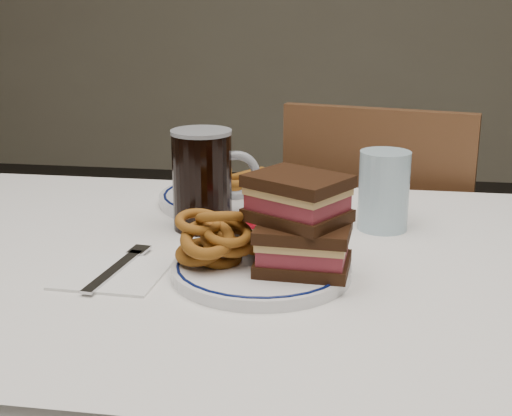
# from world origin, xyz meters

# --- Properties ---
(dining_table) EXTENTS (1.27, 0.87, 0.75)m
(dining_table) POSITION_xyz_m (0.00, 0.00, 0.64)
(dining_table) COLOR white
(dining_table) RESTS_ON floor
(chair_far) EXTENTS (0.49, 0.49, 0.90)m
(chair_far) POSITION_xyz_m (0.21, 0.64, 0.49)
(chair_far) COLOR #4A3117
(chair_far) RESTS_ON floor
(main_plate) EXTENTS (0.25, 0.25, 0.02)m
(main_plate) POSITION_xyz_m (0.02, -0.07, 0.76)
(main_plate) COLOR white
(main_plate) RESTS_ON dining_table
(reuben_sandwich) EXTENTS (0.16, 0.15, 0.13)m
(reuben_sandwich) POSITION_xyz_m (0.08, -0.07, 0.83)
(reuben_sandwich) COLOR black
(reuben_sandwich) RESTS_ON main_plate
(onion_rings_main) EXTENTS (0.13, 0.12, 0.10)m
(onion_rings_main) POSITION_xyz_m (-0.04, -0.07, 0.80)
(onion_rings_main) COLOR #672E0D
(onion_rings_main) RESTS_ON main_plate
(ketchup_ramekin) EXTENTS (0.06, 0.06, 0.04)m
(ketchup_ramekin) POSITION_xyz_m (-0.01, -0.00, 0.79)
(ketchup_ramekin) COLOR white
(ketchup_ramekin) RESTS_ON main_plate
(beer_mug) EXTENTS (0.14, 0.10, 0.17)m
(beer_mug) POSITION_xyz_m (-0.10, 0.13, 0.84)
(beer_mug) COLOR black
(beer_mug) RESTS_ON dining_table
(water_glass) EXTENTS (0.08, 0.08, 0.13)m
(water_glass) POSITION_xyz_m (0.19, 0.17, 0.82)
(water_glass) COLOR #A9CADA
(water_glass) RESTS_ON dining_table
(far_plate) EXTENTS (0.29, 0.29, 0.02)m
(far_plate) POSITION_xyz_m (-0.08, 0.28, 0.76)
(far_plate) COLOR white
(far_plate) RESTS_ON dining_table
(onion_rings_far) EXTENTS (0.13, 0.12, 0.07)m
(onion_rings_far) POSITION_xyz_m (-0.08, 0.29, 0.79)
(onion_rings_far) COLOR #672E0D
(onion_rings_far) RESTS_ON far_plate
(napkin_fork) EXTENTS (0.15, 0.19, 0.01)m
(napkin_fork) POSITION_xyz_m (-0.18, -0.09, 0.75)
(napkin_fork) COLOR white
(napkin_fork) RESTS_ON dining_table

